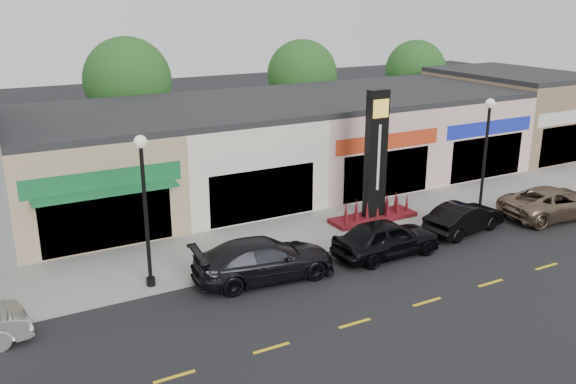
% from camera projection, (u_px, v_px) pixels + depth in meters
% --- Properties ---
extents(ground, '(120.00, 120.00, 0.00)m').
position_uv_depth(ground, '(375.00, 269.00, 23.36)').
color(ground, black).
rests_on(ground, ground).
extents(sidewalk, '(52.00, 4.30, 0.15)m').
position_uv_depth(sidewalk, '(316.00, 231.00, 26.97)').
color(sidewalk, gray).
rests_on(sidewalk, ground).
extents(curb, '(52.00, 0.20, 0.15)m').
position_uv_depth(curb, '(344.00, 249.00, 25.09)').
color(curb, gray).
rests_on(curb, ground).
extents(shop_beige, '(7.00, 10.85, 4.80)m').
position_uv_depth(shop_beige, '(81.00, 168.00, 28.32)').
color(shop_beige, tan).
rests_on(shop_beige, ground).
extents(shop_cream, '(7.00, 10.01, 4.80)m').
position_uv_depth(shop_cream, '(220.00, 150.00, 31.53)').
color(shop_cream, beige).
rests_on(shop_cream, ground).
extents(shop_pink_w, '(7.00, 10.01, 4.80)m').
position_uv_depth(shop_pink_w, '(334.00, 136.00, 34.73)').
color(shop_pink_w, beige).
rests_on(shop_pink_w, ground).
extents(shop_pink_e, '(7.00, 10.01, 4.80)m').
position_uv_depth(shop_pink_e, '(429.00, 125.00, 37.94)').
color(shop_pink_e, beige).
rests_on(shop_pink_e, ground).
extents(shop_tan, '(7.00, 10.01, 5.30)m').
position_uv_depth(shop_tan, '(509.00, 111.00, 41.07)').
color(shop_tan, '#7E6649').
rests_on(shop_tan, ground).
extents(tree_rear_west, '(5.20, 5.20, 7.83)m').
position_uv_depth(tree_rear_west, '(128.00, 81.00, 36.23)').
color(tree_rear_west, '#382619').
rests_on(tree_rear_west, ground).
extents(tree_rear_mid, '(4.80, 4.80, 7.29)m').
position_uv_depth(tree_rear_mid, '(302.00, 75.00, 41.83)').
color(tree_rear_mid, '#382619').
rests_on(tree_rear_mid, ground).
extents(tree_rear_east, '(4.60, 4.60, 6.94)m').
position_uv_depth(tree_rear_east, '(415.00, 71.00, 46.48)').
color(tree_rear_east, '#382619').
rests_on(tree_rear_east, ground).
extents(lamp_west_near, '(0.44, 0.44, 5.47)m').
position_uv_depth(lamp_west_near, '(144.00, 197.00, 20.73)').
color(lamp_west_near, black).
rests_on(lamp_west_near, sidewalk).
extents(lamp_east_near, '(0.44, 0.44, 5.47)m').
position_uv_depth(lamp_east_near, '(486.00, 145.00, 28.06)').
color(lamp_east_near, black).
rests_on(lamp_east_near, sidewalk).
extents(pylon_sign, '(4.20, 1.30, 6.00)m').
position_uv_depth(pylon_sign, '(375.00, 175.00, 27.55)').
color(pylon_sign, maroon).
rests_on(pylon_sign, sidewalk).
extents(car_dark_sedan, '(2.65, 5.50, 1.55)m').
position_uv_depth(car_dark_sedan, '(264.00, 259.00, 22.38)').
color(car_dark_sedan, black).
rests_on(car_dark_sedan, ground).
extents(car_black_sedan, '(1.83, 4.54, 1.55)m').
position_uv_depth(car_black_sedan, '(386.00, 238.00, 24.36)').
color(car_black_sedan, black).
rests_on(car_black_sedan, ground).
extents(car_black_conv, '(2.07, 4.27, 1.35)m').
position_uv_depth(car_black_conv, '(464.00, 218.00, 26.87)').
color(car_black_conv, black).
rests_on(car_black_conv, ground).
extents(car_gold_suv, '(2.94, 5.47, 1.46)m').
position_uv_depth(car_gold_suv, '(554.00, 202.00, 28.72)').
color(car_gold_suv, '#77624C').
rests_on(car_gold_suv, ground).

